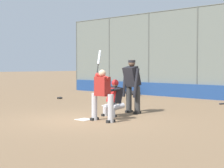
% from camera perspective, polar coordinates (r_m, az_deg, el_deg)
% --- Properties ---
extents(ground_plane, '(160.00, 160.00, 0.00)m').
position_cam_1_polar(ground_plane, '(11.36, -4.24, -5.44)').
color(ground_plane, '#846647').
extents(home_plate_marker, '(0.43, 0.43, 0.01)m').
position_cam_1_polar(home_plate_marker, '(11.36, -4.24, -5.41)').
color(home_plate_marker, white).
rests_on(home_plate_marker, ground_plane).
extents(padding_wall, '(21.12, 0.18, 0.69)m').
position_cam_1_polar(padding_wall, '(18.27, 16.76, -1.33)').
color(padding_wall, navy).
rests_on(padding_wall, ground_plane).
extents(batter_at_plate, '(1.00, 0.61, 2.10)m').
position_cam_1_polar(batter_at_plate, '(10.91, -1.50, -1.42)').
color(batter_at_plate, '#B7B7BC').
rests_on(batter_at_plate, ground_plane).
extents(catcher_behind_plate, '(0.65, 0.79, 1.19)m').
position_cam_1_polar(catcher_behind_plate, '(12.00, 0.18, -2.03)').
color(catcher_behind_plate, '#B7B7BC').
rests_on(catcher_behind_plate, ground_plane).
extents(umpire_home, '(0.74, 0.50, 1.83)m').
position_cam_1_polar(umpire_home, '(12.76, 3.07, -0.07)').
color(umpire_home, '#333333').
rests_on(umpire_home, ground_plane).
extents(fielding_glove_on_dirt, '(0.29, 0.22, 0.10)m').
position_cam_1_polar(fielding_glove_on_dirt, '(18.51, -7.94, -2.10)').
color(fielding_glove_on_dirt, black).
rests_on(fielding_glove_on_dirt, ground_plane).
extents(baseball_loose, '(0.07, 0.07, 0.07)m').
position_cam_1_polar(baseball_loose, '(14.84, -1.47, -3.34)').
color(baseball_loose, white).
rests_on(baseball_loose, ground_plane).
extents(equipment_bag_dugout_side, '(1.05, 0.25, 0.25)m').
position_cam_1_polar(equipment_bag_dugout_side, '(20.70, 3.19, -1.36)').
color(equipment_bag_dugout_side, black).
rests_on(equipment_bag_dugout_side, ground_plane).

